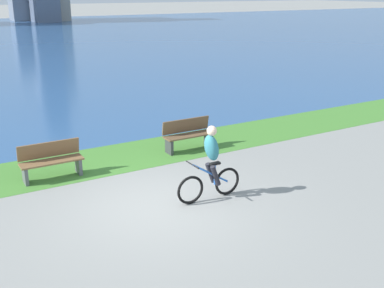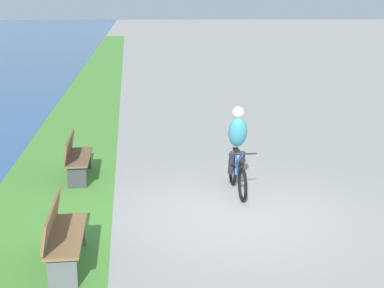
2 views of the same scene
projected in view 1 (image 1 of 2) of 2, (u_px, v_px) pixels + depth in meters
ground_plane at (157, 205)px, 10.08m from camera, size 300.00×300.00×0.00m
grass_strip_bayside at (104, 160)px, 12.74m from camera, size 120.00×2.31×0.01m
cyclist_lead at (211, 163)px, 10.15m from camera, size 1.60×0.52×1.68m
bench_near_path at (188, 135)px, 13.46m from camera, size 1.50×0.47×0.90m
bench_far_along_path at (51, 161)px, 11.42m from camera, size 1.50×0.47×0.90m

